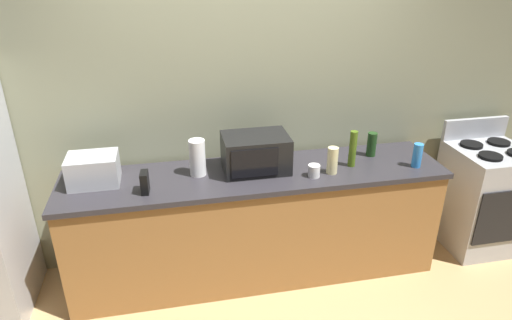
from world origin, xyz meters
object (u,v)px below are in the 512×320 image
(stove_range, at_px, (483,197))
(toaster_oven, at_px, (93,170))
(bottle_hand_soap, at_px, (332,160))
(bottle_spray_cleaner, at_px, (417,155))
(paper_towel_roll, at_px, (197,158))
(cordless_phone, at_px, (145,182))
(bottle_wine, at_px, (372,144))
(bottle_olive_oil, at_px, (353,149))
(microwave, at_px, (256,153))
(mug_white, at_px, (314,171))

(stove_range, relative_size, toaster_oven, 3.18)
(bottle_hand_soap, relative_size, bottle_spray_cleaner, 1.09)
(paper_towel_roll, bearing_deg, cordless_phone, -152.32)
(toaster_oven, height_order, bottle_wine, toaster_oven)
(cordless_phone, bearing_deg, bottle_olive_oil, 8.14)
(toaster_oven, bearing_deg, stove_range, -1.10)
(microwave, height_order, bottle_wine, microwave)
(cordless_phone, distance_m, bottle_wine, 1.77)
(stove_range, height_order, bottle_hand_soap, bottle_hand_soap)
(toaster_oven, bearing_deg, bottle_wine, 1.39)
(toaster_oven, xyz_separation_m, paper_towel_roll, (0.72, -0.01, 0.03))
(paper_towel_roll, xyz_separation_m, cordless_phone, (-0.37, -0.20, -0.06))
(bottle_hand_soap, height_order, bottle_spray_cleaner, bottle_hand_soap)
(stove_range, bearing_deg, microwave, 178.62)
(bottle_olive_oil, xyz_separation_m, bottle_hand_soap, (-0.19, -0.08, -0.04))
(bottle_wine, bearing_deg, bottle_olive_oil, -146.83)
(bottle_hand_soap, bearing_deg, bottle_spray_cleaner, -2.24)
(toaster_oven, bearing_deg, cordless_phone, -30.42)
(bottle_olive_oil, relative_size, bottle_spray_cleaner, 1.52)
(bottle_spray_cleaner, bearing_deg, microwave, 170.77)
(cordless_phone, bearing_deg, bottle_wine, 12.38)
(bottle_wine, relative_size, bottle_spray_cleaner, 1.04)
(paper_towel_roll, relative_size, bottle_spray_cleaner, 1.46)
(paper_towel_roll, xyz_separation_m, bottle_spray_cleaner, (1.63, -0.20, -0.04))
(microwave, height_order, bottle_spray_cleaner, microwave)
(cordless_phone, xyz_separation_m, bottle_olive_oil, (1.52, 0.11, 0.07))
(stove_range, relative_size, microwave, 2.25)
(toaster_oven, bearing_deg, paper_towel_roll, -0.79)
(toaster_oven, relative_size, bottle_olive_oil, 1.21)
(bottle_wine, relative_size, bottle_hand_soap, 0.96)
(mug_white, bearing_deg, bottle_olive_oil, 18.84)
(bottle_olive_oil, bearing_deg, cordless_phone, -175.92)
(bottle_wine, distance_m, bottle_spray_cleaner, 0.36)
(toaster_oven, bearing_deg, microwave, -0.61)
(toaster_oven, bearing_deg, bottle_spray_cleaner, -5.04)
(paper_towel_roll, bearing_deg, toaster_oven, 179.21)
(microwave, bearing_deg, cordless_phone, -166.43)
(cordless_phone, relative_size, bottle_hand_soap, 0.74)
(cordless_phone, bearing_deg, microwave, 17.63)
(microwave, height_order, cordless_phone, microwave)
(bottle_spray_cleaner, relative_size, mug_white, 2.03)
(microwave, relative_size, mug_white, 5.27)
(microwave, bearing_deg, mug_white, -27.02)
(stove_range, bearing_deg, bottle_olive_oil, -178.37)
(microwave, xyz_separation_m, bottle_hand_soap, (0.54, -0.17, -0.03))
(stove_range, xyz_separation_m, paper_towel_roll, (-2.42, 0.05, 0.57))
(microwave, relative_size, bottle_olive_oil, 1.71)
(paper_towel_roll, distance_m, cordless_phone, 0.42)
(stove_range, distance_m, toaster_oven, 3.19)
(stove_range, relative_size, bottle_spray_cleaner, 5.84)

